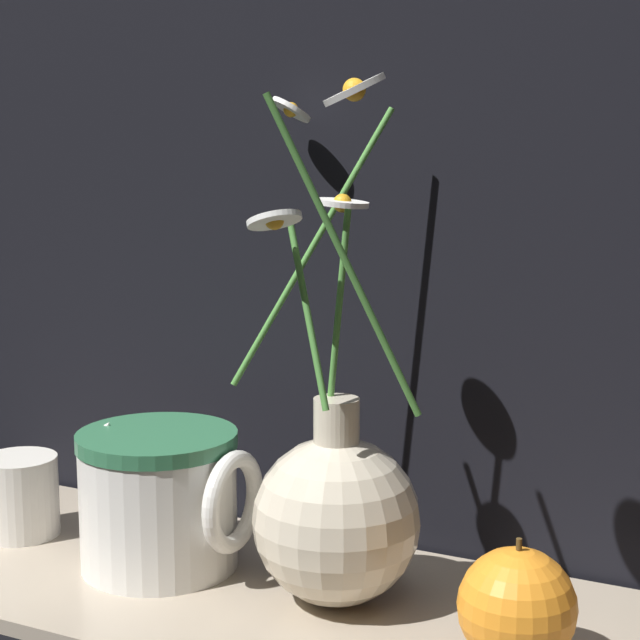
{
  "coord_description": "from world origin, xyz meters",
  "views": [
    {
      "loc": [
        0.34,
        -0.69,
        0.36
      ],
      "look_at": [
        0.0,
        0.0,
        0.23
      ],
      "focal_mm": 60.0,
      "sensor_mm": 36.0,
      "label": 1
    }
  ],
  "objects_px": {
    "vase_with_flowers": "(336,511)",
    "orange_fruit": "(517,607)",
    "ceramic_pitcher": "(160,493)",
    "yellow_mug": "(18,495)"
  },
  "relations": [
    {
      "from": "vase_with_flowers",
      "to": "yellow_mug",
      "type": "distance_m",
      "value": 0.32
    },
    {
      "from": "vase_with_flowers",
      "to": "yellow_mug",
      "type": "relative_size",
      "value": 5.04
    },
    {
      "from": "yellow_mug",
      "to": "orange_fruit",
      "type": "height_order",
      "value": "orange_fruit"
    },
    {
      "from": "vase_with_flowers",
      "to": "orange_fruit",
      "type": "relative_size",
      "value": 4.4
    },
    {
      "from": "vase_with_flowers",
      "to": "orange_fruit",
      "type": "distance_m",
      "value": 0.16
    },
    {
      "from": "vase_with_flowers",
      "to": "ceramic_pitcher",
      "type": "xyz_separation_m",
      "value": [
        -0.16,
        -0.0,
        -0.01
      ]
    },
    {
      "from": "yellow_mug",
      "to": "orange_fruit",
      "type": "relative_size",
      "value": 0.87
    },
    {
      "from": "vase_with_flowers",
      "to": "yellow_mug",
      "type": "height_order",
      "value": "vase_with_flowers"
    },
    {
      "from": "orange_fruit",
      "to": "vase_with_flowers",
      "type": "bearing_deg",
      "value": 166.38
    },
    {
      "from": "vase_with_flowers",
      "to": "ceramic_pitcher",
      "type": "height_order",
      "value": "vase_with_flowers"
    }
  ]
}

